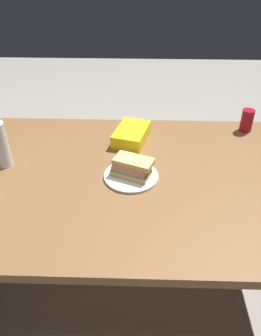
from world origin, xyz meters
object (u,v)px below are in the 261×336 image
(chip_bag, at_px, (131,135))
(water_bottle_tall, at_px, (0,144))
(paper_plate, at_px, (130,176))
(soda_can_red, at_px, (247,120))
(dining_table, at_px, (131,190))
(sandwich, at_px, (131,167))

(chip_bag, distance_m, water_bottle_tall, 0.64)
(water_bottle_tall, bearing_deg, paper_plate, -7.79)
(paper_plate, distance_m, soda_can_red, 0.76)
(soda_can_red, bearing_deg, dining_table, -144.25)
(chip_bag, height_order, water_bottle_tall, water_bottle_tall)
(paper_plate, bearing_deg, water_bottle_tall, 172.21)
(paper_plate, bearing_deg, sandwich, 4.88)
(paper_plate, height_order, chip_bag, chip_bag)
(dining_table, bearing_deg, soda_can_red, 35.75)
(paper_plate, height_order, soda_can_red, soda_can_red)
(dining_table, height_order, sandwich, sandwich)
(paper_plate, relative_size, soda_can_red, 2.00)
(dining_table, height_order, chip_bag, chip_bag)
(dining_table, relative_size, water_bottle_tall, 7.48)
(soda_can_red, distance_m, chip_bag, 0.64)
(sandwich, height_order, soda_can_red, soda_can_red)
(paper_plate, xyz_separation_m, water_bottle_tall, (-0.60, 0.08, 0.10))
(soda_can_red, height_order, chip_bag, soda_can_red)
(dining_table, relative_size, chip_bag, 7.62)
(chip_bag, bearing_deg, water_bottle_tall, -52.68)
(paper_plate, xyz_separation_m, chip_bag, (-0.01, 0.32, 0.03))
(dining_table, distance_m, paper_plate, 0.08)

